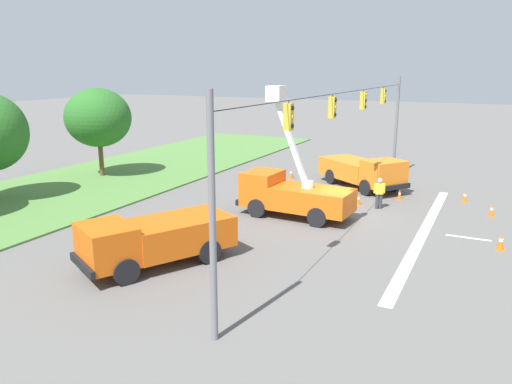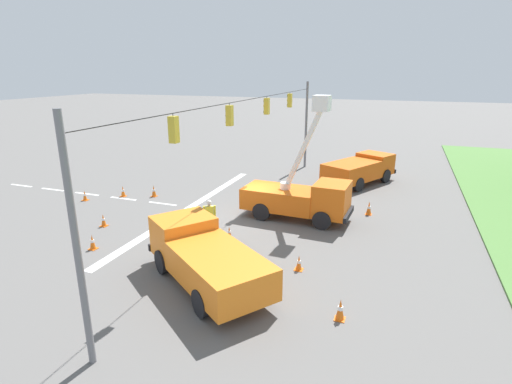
{
  "view_description": "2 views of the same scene",
  "coord_description": "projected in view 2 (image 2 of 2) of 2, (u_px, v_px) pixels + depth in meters",
  "views": [
    {
      "loc": [
        -24.27,
        -6.87,
        7.7
      ],
      "look_at": [
        -1.64,
        4.23,
        1.46
      ],
      "focal_mm": 35.0,
      "sensor_mm": 36.0,
      "label": 1
    },
    {
      "loc": [
        20.38,
        7.73,
        8.06
      ],
      "look_at": [
        1.32,
        0.73,
        1.86
      ],
      "focal_mm": 28.0,
      "sensor_mm": 36.0,
      "label": 2
    }
  ],
  "objects": [
    {
      "name": "traffic_cone_far_left",
      "position": [
        299.0,
        263.0,
        16.73
      ],
      "size": [
        0.36,
        0.36,
        0.66
      ],
      "color": "orange",
      "rests_on": "ground"
    },
    {
      "name": "traffic_cone_near_bucket",
      "position": [
        123.0,
        191.0,
        26.52
      ],
      "size": [
        0.36,
        0.36,
        0.73
      ],
      "color": "orange",
      "rests_on": "ground"
    },
    {
      "name": "traffic_cone_foreground_right",
      "position": [
        172.0,
        245.0,
        18.49
      ],
      "size": [
        0.36,
        0.36,
        0.63
      ],
      "color": "orange",
      "rests_on": "ground"
    },
    {
      "name": "traffic_cone_far_right",
      "position": [
        340.0,
        310.0,
        13.37
      ],
      "size": [
        0.36,
        0.36,
        0.76
      ],
      "color": "orange",
      "rests_on": "ground"
    },
    {
      "name": "traffic_cone_mid_right",
      "position": [
        92.0,
        242.0,
        18.68
      ],
      "size": [
        0.36,
        0.36,
        0.72
      ],
      "color": "orange",
      "rests_on": "ground"
    },
    {
      "name": "lane_markings",
      "position": [
        170.0,
        204.0,
        25.02
      ],
      "size": [
        17.6,
        15.25,
        0.01
      ],
      "color": "silver",
      "rests_on": "ground"
    },
    {
      "name": "traffic_cone_centre_line",
      "position": [
        154.0,
        191.0,
        26.51
      ],
      "size": [
        0.36,
        0.36,
        0.78
      ],
      "color": "orange",
      "rests_on": "ground"
    },
    {
      "name": "utility_truck_bucket_lift",
      "position": [
        300.0,
        196.0,
        22.24
      ],
      "size": [
        2.62,
        6.16,
        6.85
      ],
      "color": "orange",
      "rests_on": "ground"
    },
    {
      "name": "utility_truck_support_near",
      "position": [
        205.0,
        256.0,
        15.51
      ],
      "size": [
        5.82,
        6.66,
        2.15
      ],
      "color": "orange",
      "rests_on": "ground"
    },
    {
      "name": "utility_truck_support_far",
      "position": [
        360.0,
        169.0,
        29.33
      ],
      "size": [
        6.62,
        5.08,
        2.01
      ],
      "color": "#D6560F",
      "rests_on": "ground"
    },
    {
      "name": "traffic_cone_foreground_left",
      "position": [
        369.0,
        208.0,
        23.16
      ],
      "size": [
        0.36,
        0.36,
        0.79
      ],
      "color": "orange",
      "rests_on": "ground"
    },
    {
      "name": "traffic_cone_mid_left",
      "position": [
        85.0,
        196.0,
        25.72
      ],
      "size": [
        0.36,
        0.36,
        0.67
      ],
      "color": "orange",
      "rests_on": "ground"
    },
    {
      "name": "road_worker",
      "position": [
        210.0,
        214.0,
        20.42
      ],
      "size": [
        0.4,
        0.58,
        1.77
      ],
      "color": "#383842",
      "rests_on": "ground"
    },
    {
      "name": "traffic_cone_lane_edge_a",
      "position": [
        103.0,
        220.0,
        21.45
      ],
      "size": [
        0.36,
        0.36,
        0.69
      ],
      "color": "orange",
      "rests_on": "ground"
    },
    {
      "name": "ground_plane",
      "position": [
        252.0,
        215.0,
        23.2
      ],
      "size": [
        200.0,
        200.0,
        0.0
      ],
      "primitive_type": "plane",
      "color": "#605E5B"
    },
    {
      "name": "signal_gantry",
      "position": [
        251.0,
        137.0,
        21.8
      ],
      "size": [
        26.2,
        0.33,
        7.2
      ],
      "color": "slate",
      "rests_on": "ground"
    },
    {
      "name": "traffic_cone_lane_edge_b",
      "position": [
        229.0,
        233.0,
        19.88
      ],
      "size": [
        0.36,
        0.36,
        0.64
      ],
      "color": "orange",
      "rests_on": "ground"
    }
  ]
}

